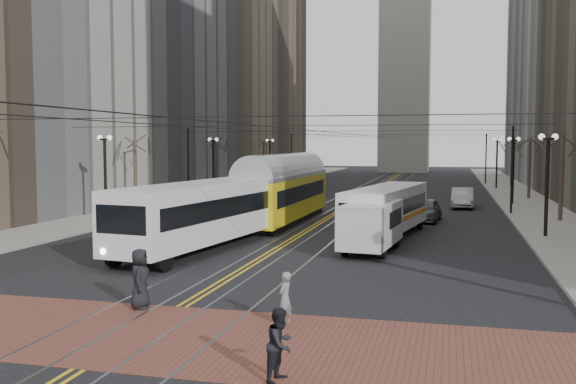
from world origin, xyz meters
The scene contains 21 objects.
ground centered at (0.00, 0.00, 0.00)m, with size 260.00×260.00×0.00m, color black.
sidewalk_left centered at (-15.00, 45.00, 0.07)m, with size 5.00×140.00×0.15m, color gray.
sidewalk_right centered at (15.00, 45.00, 0.07)m, with size 5.00×140.00×0.15m, color gray.
crosswalk_band centered at (0.00, -4.00, 0.01)m, with size 25.00×6.00×0.01m, color brown.
streetcar_rails centered at (0.00, 45.00, 0.00)m, with size 4.80×130.00×0.02m, color gray.
centre_lines centered at (0.00, 45.00, 0.01)m, with size 0.42×130.00×0.01m, color gold.
building_left_mid centered at (-25.50, 46.00, 17.00)m, with size 16.00×20.00×34.00m, color slate.
building_left_far centered at (-25.50, 86.00, 20.00)m, with size 16.00×20.00×40.00m, color brown.
building_right_far centered at (25.50, 86.00, 20.00)m, with size 16.00×20.00×40.00m, color slate.
lamp_posts centered at (0.00, 28.75, 2.80)m, with size 27.60×57.20×5.60m.
street_trees centered at (0.00, 35.25, 2.80)m, with size 31.68×53.28×5.60m.
trolley_wires centered at (0.00, 34.83, 3.77)m, with size 25.96×120.00×6.60m.
transit_bus centered at (-3.50, 9.85, 1.69)m, with size 2.82×13.55×3.39m, color white.
streetcar centered at (-2.50, 21.87, 1.78)m, with size 2.80×15.07×3.55m, color yellow.
rear_bus centered at (5.00, 16.26, 1.44)m, with size 2.40×11.03×2.88m, color white.
cargo_van centered at (4.75, 11.07, 1.22)m, with size 2.13×5.53×2.44m, color silver.
sedan_grey centered at (6.87, 24.59, 0.80)m, with size 1.88×4.68×1.59m, color #43464B.
sedan_silver centered at (9.48, 34.75, 0.82)m, with size 1.73×4.95×1.63m, color #A4A7AC.
pedestrian_a centered at (-1.21, -1.50, 0.99)m, with size 0.95×0.62×1.95m, color black.
pedestrian_b centered at (3.80, -2.19, 0.80)m, with size 0.58×0.38×1.58m, color gray.
pedestrian_c centered at (4.82, -6.50, 0.84)m, with size 0.81×0.63×1.66m, color black.
Camera 1 is at (8.44, -20.11, 5.35)m, focal length 40.00 mm.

